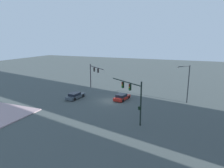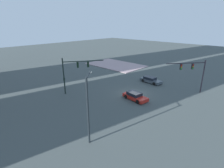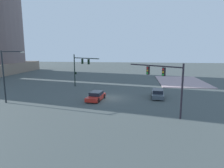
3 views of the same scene
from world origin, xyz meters
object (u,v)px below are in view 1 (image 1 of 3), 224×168
at_px(traffic_signal_opposite_side, 133,93).
at_px(streetlamp_curved_arm, 187,81).
at_px(sedan_car_approaching, 75,96).
at_px(sedan_car_waiting_far, 122,97).
at_px(traffic_signal_near_corner, 94,72).

distance_m(traffic_signal_opposite_side, streetlamp_curved_arm, 13.90).
bearing_deg(sedan_car_approaching, streetlamp_curved_arm, -70.49).
distance_m(streetlamp_curved_arm, sedan_car_waiting_far, 12.62).
xyz_separation_m(sedan_car_approaching, sedan_car_waiting_far, (-2.70, 9.06, -0.00)).
bearing_deg(sedan_car_approaching, traffic_signal_near_corner, 4.05).
bearing_deg(sedan_car_approaching, sedan_car_waiting_far, -68.60).
xyz_separation_m(traffic_signal_opposite_side, sedan_car_approaching, (-6.65, -13.98, -3.71)).
height_order(sedan_car_approaching, sedan_car_waiting_far, same).
bearing_deg(streetlamp_curved_arm, sedan_car_waiting_far, -28.37).
bearing_deg(sedan_car_waiting_far, sedan_car_approaching, 114.27).
distance_m(traffic_signal_near_corner, traffic_signal_opposite_side, 20.26).
relative_size(traffic_signal_near_corner, sedan_car_approaching, 1.27).
xyz_separation_m(traffic_signal_near_corner, sedan_car_approaching, (8.12, -0.11, -3.64)).
xyz_separation_m(streetlamp_curved_arm, sedan_car_waiting_far, (2.76, -11.76, -3.68)).
bearing_deg(traffic_signal_opposite_side, traffic_signal_near_corner, -12.55).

